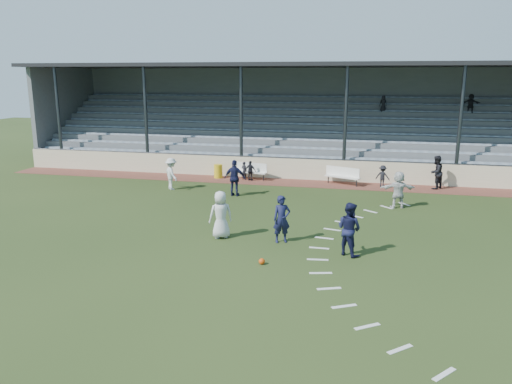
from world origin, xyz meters
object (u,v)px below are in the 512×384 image
at_px(bench_right, 343,174).
at_px(football, 262,261).
at_px(player_navy_lead, 282,219).
at_px(official, 436,172).
at_px(trash_bin, 218,171).
at_px(player_white_lead, 221,215).
at_px(bench_left, 251,169).

height_order(bench_right, football, bench_right).
bearing_deg(player_navy_lead, bench_right, 57.94).
height_order(player_navy_lead, official, official).
distance_m(trash_bin, official, 12.08).
height_order(player_white_lead, player_navy_lead, player_white_lead).
relative_size(bench_right, official, 1.13).
height_order(bench_left, player_white_lead, player_white_lead).
bearing_deg(player_white_lead, player_navy_lead, 150.18).
bearing_deg(player_navy_lead, football, -119.19).
bearing_deg(bench_right, player_white_lead, -88.32).
height_order(bench_right, official, official).
height_order(bench_left, player_navy_lead, player_navy_lead).
bearing_deg(trash_bin, player_navy_lead, -61.70).
height_order(bench_left, bench_right, same).
bearing_deg(football, bench_left, 105.15).
relative_size(football, official, 0.11).
distance_m(bench_left, official, 10.14).
height_order(bench_left, official, official).
xyz_separation_m(bench_left, player_navy_lead, (3.71, -10.55, 0.28)).
xyz_separation_m(player_navy_lead, official, (6.43, 10.30, 0.04)).
bearing_deg(bench_left, trash_bin, -166.53).
bearing_deg(football, official, 62.15).
xyz_separation_m(bench_right, player_navy_lead, (-1.56, -10.33, 0.28)).
xyz_separation_m(bench_left, bench_right, (5.27, -0.22, 0.00)).
distance_m(bench_right, player_white_lead, 11.02).
xyz_separation_m(bench_left, player_white_lead, (1.41, -10.54, 0.30)).
relative_size(bench_left, football, 10.23).
bearing_deg(trash_bin, official, -0.83).
bearing_deg(official, player_navy_lead, 4.61).
relative_size(bench_left, bench_right, 1.02).
distance_m(football, official, 14.27).
relative_size(football, player_white_lead, 0.11).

